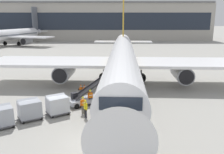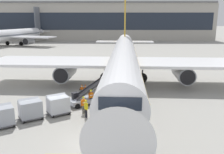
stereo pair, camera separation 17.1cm
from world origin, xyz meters
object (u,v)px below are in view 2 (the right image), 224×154
(baggage_cart_second, at_px, (30,109))
(ground_crew_by_loader, at_px, (86,107))
(parked_airplane, at_px, (124,59))
(baggage_cart_lead, at_px, (58,104))
(ground_crew_by_carts, at_px, (84,104))
(baggage_cart_third, at_px, (1,116))
(ground_crew_marshaller, at_px, (91,96))
(distant_airplane, at_px, (12,35))
(safety_cone_wingtip, at_px, (85,87))
(belt_loader, at_px, (86,96))
(safety_cone_engine_keepout, at_px, (89,87))
(safety_cone_nose_mark, at_px, (82,87))

(baggage_cart_second, relative_size, ground_crew_by_loader, 1.56)
(parked_airplane, distance_m, baggage_cart_lead, 13.18)
(ground_crew_by_loader, relative_size, ground_crew_by_carts, 1.00)
(baggage_cart_third, relative_size, ground_crew_marshaller, 1.56)
(distant_airplane, bearing_deg, safety_cone_wingtip, -59.23)
(belt_loader, height_order, baggage_cart_third, belt_loader)
(ground_crew_by_loader, distance_m, ground_crew_by_carts, 1.05)
(belt_loader, xyz_separation_m, safety_cone_engine_keepout, (-0.29, 5.44, -0.55))
(parked_airplane, distance_m, ground_crew_marshaller, 9.70)
(belt_loader, bearing_deg, safety_cone_engine_keepout, 93.03)
(safety_cone_wingtip, xyz_separation_m, distant_airplane, (-31.47, 52.86, 3.28))
(ground_crew_by_carts, relative_size, safety_cone_nose_mark, 2.34)
(belt_loader, relative_size, baggage_cart_second, 1.86)
(parked_airplane, bearing_deg, ground_crew_marshaller, -113.91)
(belt_loader, height_order, baggage_cart_lead, belt_loader)
(parked_airplane, distance_m, distant_airplane, 62.21)
(ground_crew_marshaller, relative_size, distant_airplane, 0.04)
(baggage_cart_third, distance_m, safety_cone_engine_keepout, 12.86)
(safety_cone_engine_keepout, bearing_deg, ground_crew_by_carts, -87.76)
(safety_cone_nose_mark, bearing_deg, baggage_cart_second, -109.87)
(parked_airplane, height_order, safety_cone_wingtip, parked_airplane)
(parked_airplane, relative_size, baggage_cart_lead, 17.36)
(baggage_cart_lead, height_order, distant_airplane, distant_airplane)
(safety_cone_engine_keepout, bearing_deg, baggage_cart_lead, -104.65)
(safety_cone_wingtip, bearing_deg, ground_crew_by_carts, -84.43)
(ground_crew_by_loader, bearing_deg, ground_crew_by_carts, 109.70)
(baggage_cart_second, distance_m, ground_crew_by_carts, 4.95)
(baggage_cart_second, relative_size, ground_crew_marshaller, 1.56)
(safety_cone_nose_mark, bearing_deg, distant_airplane, 120.35)
(belt_loader, distance_m, safety_cone_wingtip, 5.72)
(baggage_cart_third, height_order, safety_cone_engine_keepout, baggage_cart_third)
(parked_airplane, bearing_deg, baggage_cart_third, -128.30)
(baggage_cart_third, distance_m, ground_crew_by_carts, 7.33)
(baggage_cart_third, height_order, ground_crew_marshaller, baggage_cart_third)
(baggage_cart_lead, relative_size, ground_crew_marshaller, 1.56)
(parked_airplane, xyz_separation_m, baggage_cart_third, (-10.96, -13.89, -2.66))
(baggage_cart_second, distance_m, safety_cone_engine_keepout, 10.50)
(belt_loader, bearing_deg, baggage_cart_lead, -130.98)
(ground_crew_by_loader, relative_size, ground_crew_marshaller, 1.00)
(belt_loader, height_order, ground_crew_by_loader, belt_loader)
(baggage_cart_third, relative_size, safety_cone_wingtip, 3.86)
(belt_loader, height_order, safety_cone_engine_keepout, belt_loader)
(baggage_cart_second, distance_m, safety_cone_nose_mark, 10.24)
(distant_airplane, bearing_deg, ground_crew_marshaller, -60.87)
(baggage_cart_second, height_order, ground_crew_marshaller, baggage_cart_second)
(safety_cone_engine_keepout, bearing_deg, ground_crew_by_loader, -85.79)
(baggage_cart_lead, xyz_separation_m, safety_cone_wingtip, (1.67, 8.45, -0.66))
(baggage_cart_second, height_order, ground_crew_by_loader, baggage_cart_second)
(belt_loader, distance_m, baggage_cart_lead, 3.73)
(belt_loader, height_order, distant_airplane, distant_airplane)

